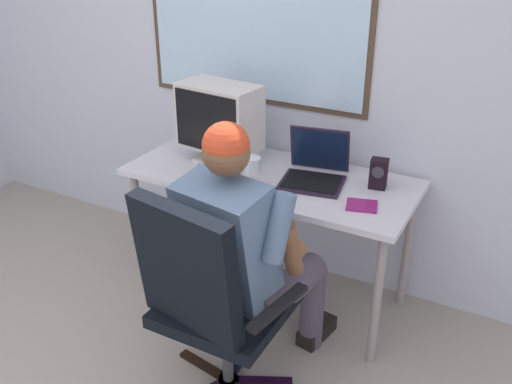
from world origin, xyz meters
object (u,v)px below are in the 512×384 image
(desk_speaker, at_px, (379,174))
(cd_case, at_px, (362,206))
(person_seated, at_px, (247,247))
(crt_monitor, at_px, (219,118))
(laptop, at_px, (315,167))
(wine_glass, at_px, (252,167))
(desk, at_px, (270,187))
(office_chair, at_px, (208,294))

(desk_speaker, relative_size, cd_case, 0.89)
(cd_case, bearing_deg, person_seated, -128.76)
(crt_monitor, distance_m, desk_speaker, 0.89)
(cd_case, bearing_deg, crt_monitor, 170.34)
(person_seated, height_order, cd_case, person_seated)
(laptop, xyz_separation_m, cd_case, (0.31, -0.18, -0.06))
(wine_glass, bearing_deg, cd_case, 4.07)
(laptop, relative_size, cd_case, 2.15)
(desk_speaker, bearing_deg, cd_case, -90.34)
(crt_monitor, distance_m, cd_case, 0.91)
(wine_glass, distance_m, desk_speaker, 0.63)
(wine_glass, bearing_deg, laptop, 41.29)
(desk, xyz_separation_m, crt_monitor, (-0.32, 0.03, 0.32))
(wine_glass, bearing_deg, office_chair, -76.69)
(desk, relative_size, laptop, 4.16)
(office_chair, distance_m, person_seated, 0.28)
(laptop, bearing_deg, desk_speaker, 9.77)
(desk, xyz_separation_m, office_chair, (0.14, -0.83, -0.11))
(crt_monitor, bearing_deg, office_chair, -61.90)
(crt_monitor, xyz_separation_m, laptop, (0.55, 0.03, -0.19))
(desk, bearing_deg, desk_speaker, 12.09)
(crt_monitor, bearing_deg, desk_speaker, 5.70)
(desk, height_order, desk_speaker, desk_speaker)
(wine_glass, distance_m, cd_case, 0.57)
(office_chair, height_order, cd_case, office_chair)
(office_chair, distance_m, laptop, 0.93)
(desk, bearing_deg, crt_monitor, 174.71)
(desk, height_order, wine_glass, wine_glass)
(crt_monitor, xyz_separation_m, wine_glass, (0.30, -0.19, -0.15))
(desk, distance_m, office_chair, 0.85)
(person_seated, bearing_deg, wine_glass, 115.82)
(desk, distance_m, laptop, 0.27)
(cd_case, bearing_deg, desk_speaker, 89.66)
(person_seated, bearing_deg, crt_monitor, 129.83)
(laptop, bearing_deg, cd_case, -29.72)
(laptop, relative_size, desk_speaker, 2.40)
(desk, relative_size, crt_monitor, 3.35)
(person_seated, bearing_deg, desk_speaker, 61.99)
(desk, height_order, office_chair, office_chair)
(office_chair, xyz_separation_m, desk_speaker, (0.40, 0.95, 0.25))
(cd_case, bearing_deg, desk, 167.79)
(laptop, distance_m, desk_speaker, 0.32)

